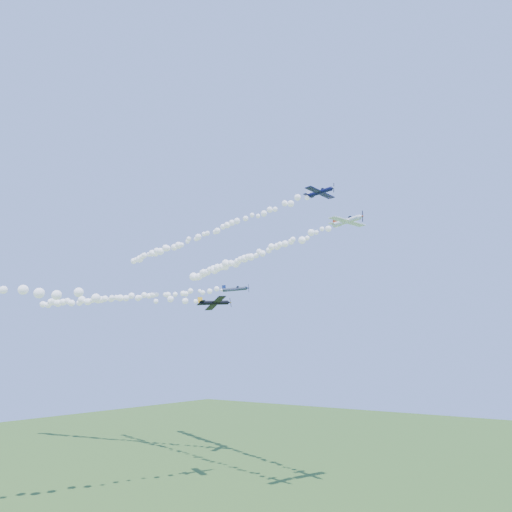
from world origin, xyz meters
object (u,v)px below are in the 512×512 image
Objects in this scene: plane_white at (347,221)px; plane_black at (215,303)px; plane_navy at (320,192)px; plane_grey at (236,289)px.

plane_black is at bearing -143.89° from plane_white.
plane_grey is at bearing 161.65° from plane_navy.
plane_navy reaches higher than plane_black.
plane_navy is at bearing -78.65° from plane_white.
plane_white is 1.22× the size of plane_navy.
plane_navy is at bearing -66.63° from plane_black.
plane_white is 1.14× the size of plane_black.
plane_black is (-25.37, 1.16, -18.04)m from plane_navy.
plane_navy reaches higher than plane_white.
plane_white reaches higher than plane_grey.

